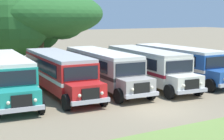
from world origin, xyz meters
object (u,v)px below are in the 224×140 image
object	(u,v)px
broad_shade_tree	(32,15)
parked_bus_slot_4	(179,62)
parked_bus_slot_0	(6,75)
parked_bus_slot_2	(103,67)
parked_bus_slot_1	(59,71)
parked_bus_slot_3	(147,65)

from	to	relation	value
broad_shade_tree	parked_bus_slot_4	bearing A→B (deg)	-60.23
parked_bus_slot_0	parked_bus_slot_4	world-z (taller)	same
parked_bus_slot_2	parked_bus_slot_4	world-z (taller)	same
parked_bus_slot_2	broad_shade_tree	world-z (taller)	broad_shade_tree
parked_bus_slot_1	parked_bus_slot_4	xyz separation A→B (m)	(10.71, -0.37, 0.00)
parked_bus_slot_3	broad_shade_tree	xyz separation A→B (m)	(-4.94, 15.14, 4.01)
parked_bus_slot_2	broad_shade_tree	distance (m)	15.09
parked_bus_slot_2	broad_shade_tree	size ratio (longest dim) A/B	0.72
parked_bus_slot_0	parked_bus_slot_2	size ratio (longest dim) A/B	1.00
parked_bus_slot_0	parked_bus_slot_3	world-z (taller)	same
parked_bus_slot_1	parked_bus_slot_2	bearing A→B (deg)	90.70
parked_bus_slot_4	parked_bus_slot_1	bearing A→B (deg)	-92.77
parked_bus_slot_1	parked_bus_slot_2	size ratio (longest dim) A/B	1.00
broad_shade_tree	parked_bus_slot_1	bearing A→B (deg)	-98.86
parked_bus_slot_2	parked_bus_slot_3	distance (m)	3.73
parked_bus_slot_0	parked_bus_slot_3	size ratio (longest dim) A/B	1.00
parked_bus_slot_0	parked_bus_slot_3	xyz separation A→B (m)	(10.90, -0.97, 0.00)
parked_bus_slot_0	parked_bus_slot_3	bearing A→B (deg)	88.73
parked_bus_slot_3	parked_bus_slot_4	world-z (taller)	same
parked_bus_slot_0	parked_bus_slot_4	distance (m)	14.43
parked_bus_slot_0	broad_shade_tree	bearing A→B (deg)	160.99
parked_bus_slot_1	broad_shade_tree	size ratio (longest dim) A/B	0.72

